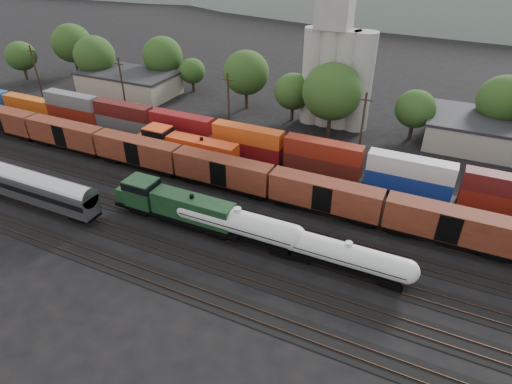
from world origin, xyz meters
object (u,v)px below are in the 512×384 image
at_px(orange_locomotive, 184,147).
at_px(passenger_coach, 28,185).
at_px(green_locomotive, 171,204).
at_px(tank_car_a, 238,223).
at_px(grain_silo, 336,67).

bearing_deg(orange_locomotive, passenger_coach, -121.37).
bearing_deg(green_locomotive, orange_locomotive, 117.83).
distance_m(tank_car_a, grain_silo, 41.88).
xyz_separation_m(passenger_coach, orange_locomotive, (12.20, 20.00, -0.36)).
distance_m(green_locomotive, tank_car_a, 9.66).
bearing_deg(green_locomotive, grain_silo, 77.31).
relative_size(green_locomotive, grain_silo, 0.64).
height_order(passenger_coach, orange_locomotive, passenger_coach).
height_order(green_locomotive, passenger_coach, passenger_coach).
relative_size(green_locomotive, passenger_coach, 0.81).
height_order(green_locomotive, tank_car_a, green_locomotive).
bearing_deg(orange_locomotive, grain_silo, 56.58).
relative_size(tank_car_a, orange_locomotive, 0.87).
distance_m(tank_car_a, passenger_coach, 30.19).
xyz_separation_m(green_locomotive, orange_locomotive, (-7.92, 15.00, 0.05)).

